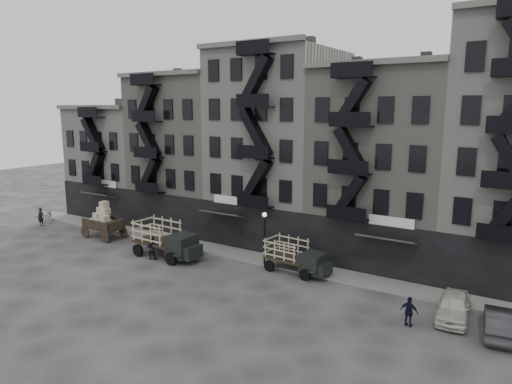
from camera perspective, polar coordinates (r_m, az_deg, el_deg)
The scene contains 16 objects.
ground at distance 35.64m, azimuth -5.34°, elevation -9.48°, with size 140.00×140.00×0.00m, color #38383A.
sidewalk at distance 38.47m, azimuth -1.88°, elevation -7.80°, with size 55.00×2.50×0.15m, color slate.
building_west at distance 54.79m, azimuth -15.72°, elevation 3.69°, with size 10.00×11.35×13.20m.
building_midwest at distance 47.66m, azimuth -7.74°, elevation 4.83°, with size 10.00×11.35×16.20m.
building_center at distance 41.81m, azimuth 2.79°, elevation 5.50°, with size 10.00×11.35×18.20m.
building_mideast at distance 37.98m, azimuth 15.99°, elevation 3.07°, with size 10.00×11.35×16.20m.
lamp_post at distance 35.19m, azimuth 1.07°, elevation -4.94°, with size 0.36×0.36×4.28m.
horse at distance 53.69m, azimuth -24.82°, elevation -2.69°, with size 0.85×1.87×1.58m, color silver.
wagon at distance 45.38m, azimuth -18.66°, elevation -3.03°, with size 4.11×2.30×3.42m.
stake_truck_west at distance 38.17m, azimuth -11.22°, elevation -5.54°, with size 6.16×2.73×3.04m.
stake_truck_east at distance 34.27m, azimuth 5.01°, elevation -7.76°, with size 5.16×2.43×2.52m.
car_east at distance 29.70m, azimuth 23.47°, elevation -13.01°, with size 1.77×4.40×1.50m, color beige.
car_far at distance 28.84m, azimuth 28.22°, elevation -14.18°, with size 1.53×4.40×1.45m, color #2A2A2D.
pedestrian_west at distance 52.47m, azimuth -25.31°, elevation -2.84°, with size 0.69×0.45×1.89m, color black.
pedestrian_mid at distance 38.18m, azimuth -12.90°, elevation -6.83°, with size 0.93×0.72×1.91m, color black.
policeman at distance 27.83m, azimuth 18.61°, elevation -14.01°, with size 1.03×0.43×1.75m, color black.
Camera 1 is at (20.73, -26.30, 12.19)m, focal length 32.00 mm.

